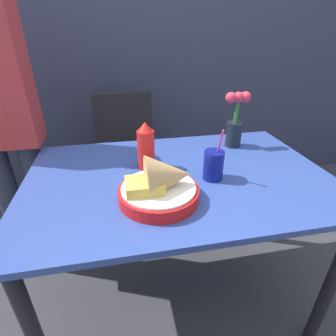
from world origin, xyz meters
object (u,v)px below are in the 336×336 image
Objects in this scene: person_standing at (0,116)px; food_basket at (162,185)px; flower_vase at (235,121)px; chair_far_window at (126,149)px; ketchup_bottle at (146,146)px; drink_cup at (213,166)px.

food_basket is at bearing -40.80° from person_standing.
flower_vase is 0.17× the size of person_standing.
ketchup_bottle reaches higher than chair_far_window.
chair_far_window is 0.80m from person_standing.
ketchup_bottle is at bearing -26.88° from person_standing.
food_basket is 1.03× the size of flower_vase.
flower_vase is at bearing 42.59° from food_basket.
ketchup_bottle is 0.75× the size of flower_vase.
chair_far_window is at bearing 95.27° from food_basket.
person_standing is (-0.89, 0.47, 0.12)m from drink_cup.
drink_cup is at bearing -27.82° from person_standing.
chair_far_window is 0.96m from drink_cup.
ketchup_bottle is 0.29m from drink_cup.
flower_vase reaches higher than food_basket.
food_basket is (0.09, -0.97, 0.28)m from chair_far_window.
chair_far_window is 0.56× the size of person_standing.
ketchup_bottle is at bearing 149.79° from drink_cup.
chair_far_window is 4.19× the size of drink_cup.
ketchup_bottle reaches higher than food_basket.
flower_vase is (0.46, 0.15, 0.03)m from ketchup_bottle.
food_basket is at bearing -84.60° from ketchup_bottle.
drink_cup is at bearing -70.15° from chair_far_window.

